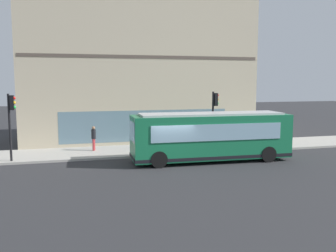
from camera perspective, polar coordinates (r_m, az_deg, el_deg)
The scene contains 10 objects.
ground at distance 22.53m, azimuth 0.30°, elevation -6.05°, with size 120.00×120.00×0.00m, color #2D2D30.
sidewalk_curb at distance 27.08m, azimuth -2.39°, elevation -3.69°, with size 4.40×40.00×0.15m, color #B2ADA3.
building_corner at distance 32.41m, azimuth -4.75°, elevation 9.01°, with size 7.40×18.85×12.53m.
city_bus_nearside at distance 23.64m, azimuth 6.56°, elevation -1.65°, with size 2.88×10.12×3.07m.
traffic_light_near_corner at distance 26.42m, azimuth 7.15°, elevation 2.51°, with size 0.32×0.49×4.17m.
traffic_light_down_block at distance 24.57m, azimuth -22.92°, elevation 1.66°, with size 0.32×0.49×4.15m.
fire_hydrant at distance 28.52m, azimuth 4.75°, elevation -2.28°, with size 0.35×0.35×0.74m.
pedestrian_near_hydrant at distance 28.84m, azimuth 3.29°, elevation -1.10°, with size 0.32×0.32×1.57m.
pedestrian_walking_along_curb at distance 26.84m, azimuth -11.34°, elevation -1.60°, with size 0.32×0.32×1.73m.
newspaper_vending_box at distance 28.28m, azimuth 6.79°, elevation -2.20°, with size 0.44×0.42×0.90m.
Camera 1 is at (-21.18, 5.81, 5.05)m, focal length 39.72 mm.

